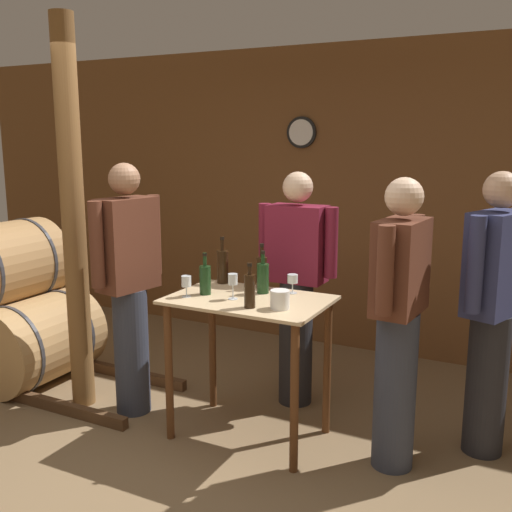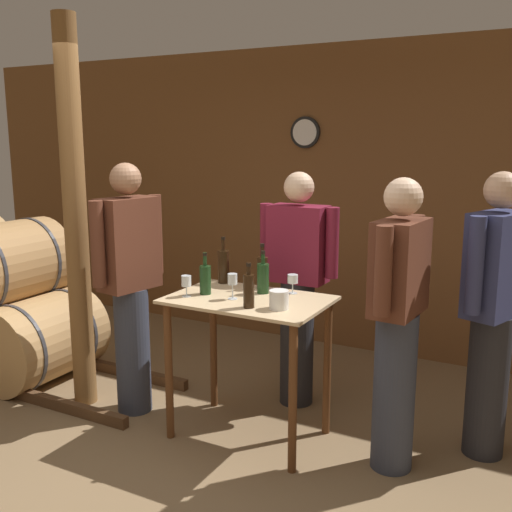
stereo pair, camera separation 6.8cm
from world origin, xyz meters
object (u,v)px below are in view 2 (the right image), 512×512
Objects in this scene: wine_glass_near_center at (233,280)px; person_host at (298,284)px; wine_bottle_center at (262,271)px; person_visitor_with_scarf at (397,320)px; wine_bottle_far_left at (223,266)px; wine_bottle_right at (263,277)px; ice_bucket at (279,300)px; wine_glass_near_left at (186,282)px; person_visitor_near_door at (130,283)px; wine_bottle_far_right at (249,290)px; wine_bottle_left at (205,279)px; person_visitor_bearded at (493,310)px; wooden_post at (75,219)px; wine_glass_near_right at (293,280)px.

person_host is (0.14, 0.67, -0.15)m from wine_glass_near_center.
wine_glass_near_center is at bearing -102.00° from person_host.
wine_bottle_center is 0.18× the size of person_visitor_with_scarf.
wine_bottle_center is 0.39m from person_host.
wine_bottle_right is (0.36, -0.11, -0.02)m from wine_bottle_far_left.
wine_bottle_far_left is 2.83× the size of ice_bucket.
person_visitor_near_door is (-0.53, 0.09, -0.09)m from wine_glass_near_left.
wine_bottle_far_left is 0.63m from wine_bottle_far_right.
wine_bottle_left is 0.13m from wine_glass_near_left.
wine_bottle_far_right is at bearing -152.71° from person_visitor_bearded.
wine_bottle_left is at bearing -80.51° from wine_bottle_far_left.
ice_bucket is (0.56, -0.08, -0.04)m from wine_bottle_left.
wine_bottle_far_left is at bearing 170.74° from person_visitor_with_scarf.
person_visitor_bearded reaches higher than person_host.
wooden_post is 1.57× the size of person_visitor_bearded.
person_visitor_bearded reaches higher than wine_bottle_right.
wine_bottle_far_right is 0.16× the size of person_visitor_with_scarf.
person_host is at bearing 92.72° from wine_bottle_far_right.
person_visitor_near_door is at bearing -166.79° from person_visitor_bearded.
wine_bottle_left is 1.00× the size of wine_bottle_far_right.
wine_bottle_center is (0.30, -0.01, -0.01)m from wine_bottle_far_left.
wine_glass_near_left is 0.30m from wine_glass_near_center.
person_visitor_near_door is (-2.27, -0.53, 0.01)m from person_visitor_bearded.
wine_bottle_far_left is at bearing 134.77° from wine_bottle_far_right.
wooden_post is at bearing -163.08° from wine_bottle_center.
wine_bottle_far_left reaches higher than wine_bottle_right.
wine_glass_near_left is at bearing -163.69° from wine_glass_near_center.
wine_bottle_far_right reaches higher than wine_glass_near_right.
wine_glass_near_right is at bearing -168.41° from person_visitor_bearded.
wine_bottle_far_left is 0.43m from wine_glass_near_center.
wine_bottle_far_left is 1.73m from person_visitor_bearded.
person_visitor_with_scarf reaches higher than wine_bottle_center.
person_visitor_with_scarf is at bearing 4.84° from wine_bottle_left.
wine_bottle_right is at bearing 174.14° from person_visitor_with_scarf.
person_visitor_near_door is (-1.16, 0.07, -0.05)m from ice_bucket.
wine_bottle_center is at bearing 20.52° from person_visitor_near_door.
wine_bottle_center reaches higher than wine_glass_near_right.
person_host is (0.04, 0.45, -0.14)m from wine_bottle_right.
wine_bottle_center is at bearing 107.83° from wine_bottle_far_right.
person_visitor_with_scarf is at bearing 15.89° from ice_bucket.
wine_bottle_center is 0.13m from wine_bottle_right.
wine_bottle_right is 1.03× the size of wine_bottle_far_right.
wine_glass_near_right is at bearing -3.66° from wine_bottle_far_left.
ice_bucket is at bearing -77.94° from wine_glass_near_right.
wooden_post is 16.78× the size of wine_glass_near_center.
wine_bottle_far_left reaches higher than wine_bottle_left.
wine_bottle_far_left is 0.42m from wine_glass_near_left.
wine_bottle_far_right is 0.86m from person_visitor_with_scarf.
wine_glass_near_center is 1.55m from person_visitor_bearded.
wine_bottle_left is at bearing -175.16° from person_visitor_with_scarf.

